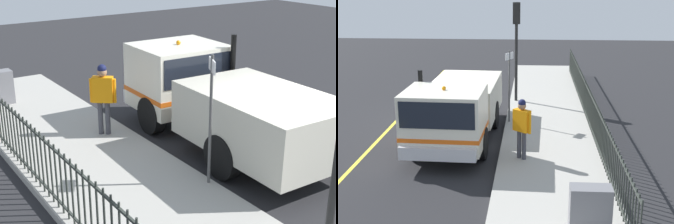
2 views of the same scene
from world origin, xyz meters
The scene contains 7 objects.
ground_plane centered at (0.00, 0.00, 0.00)m, with size 45.30×45.30×0.00m, color #232326.
sidewalk_slab centered at (3.53, 0.00, 0.08)m, with size 3.10×20.59×0.15m, color #A3A099.
work_truck centered at (0.51, -2.39, 1.20)m, with size 2.44×6.19×2.47m.
worker_standing centered at (2.64, -3.96, 1.23)m, with size 0.53×0.48×1.76m.
iron_fence centered at (4.93, 0.00, 0.78)m, with size 0.04×17.54×1.23m.
traffic_cone centered at (-1.14, -2.55, 0.35)m, with size 0.49×0.49×0.70m, color orange.
street_sign centered at (2.10, -0.52, 1.75)m, with size 0.26×0.46×2.58m.
Camera 1 is at (7.55, 6.11, 4.70)m, focal length 51.66 mm.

